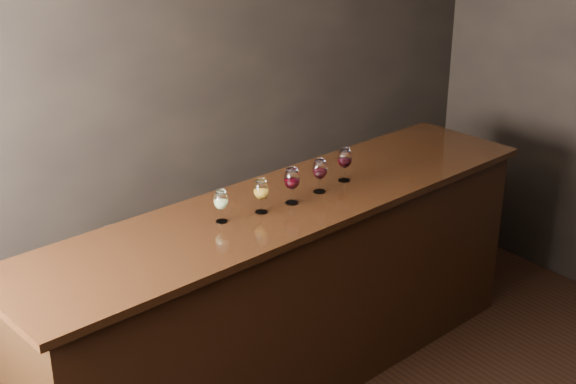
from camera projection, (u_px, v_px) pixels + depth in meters
room_shell at (394, 156)px, 2.99m from camera, size 5.02×4.52×2.81m
bar_counter at (288, 297)px, 4.51m from camera, size 3.19×0.96×1.10m
bar_top at (288, 204)px, 4.29m from camera, size 3.30×1.05×0.04m
back_bar_shelf at (275, 247)px, 5.41m from camera, size 2.24×0.40×0.80m
glass_white at (221, 201)px, 3.99m from camera, size 0.07×0.07×0.17m
glass_amber at (261, 190)px, 4.10m from camera, size 0.08×0.08×0.18m
glass_red_a at (292, 180)px, 4.20m from camera, size 0.08×0.08×0.20m
glass_red_b at (320, 170)px, 4.35m from camera, size 0.08×0.08×0.19m
glass_red_c at (345, 159)px, 4.50m from camera, size 0.08×0.08×0.19m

